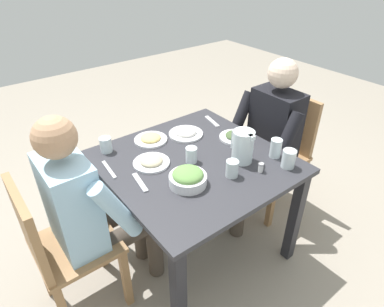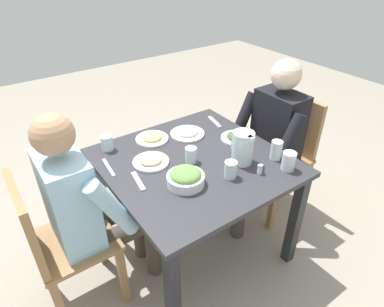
{
  "view_description": "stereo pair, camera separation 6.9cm",
  "coord_description": "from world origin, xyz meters",
  "views": [
    {
      "loc": [
        -1.24,
        0.97,
        1.77
      ],
      "look_at": [
        0.05,
        -0.02,
        0.72
      ],
      "focal_mm": 31.01,
      "sensor_mm": 36.0,
      "label": 1
    },
    {
      "loc": [
        -1.28,
        0.92,
        1.77
      ],
      "look_at": [
        0.05,
        -0.02,
        0.72
      ],
      "focal_mm": 31.01,
      "sensor_mm": 36.0,
      "label": 2
    }
  ],
  "objects": [
    {
      "name": "water_glass_near_left",
      "position": [
        -0.25,
        -0.39,
        0.77
      ],
      "size": [
        0.07,
        0.07,
        0.11
      ],
      "primitive_type": "cylinder",
      "color": "silver",
      "rests_on": "dining_table"
    },
    {
      "name": "water_glass_far_left",
      "position": [
        -0.37,
        -0.37,
        0.76
      ],
      "size": [
        0.07,
        0.07,
        0.11
      ],
      "primitive_type": "cylinder",
      "color": "silver",
      "rests_on": "dining_table"
    },
    {
      "name": "plate_dolmas",
      "position": [
        0.04,
        -0.36,
        0.73
      ],
      "size": [
        0.2,
        0.2,
        0.04
      ],
      "color": "white",
      "rests_on": "dining_table"
    },
    {
      "name": "fork_far",
      "position": [
        0.3,
        -0.39,
        0.72
      ],
      "size": [
        0.17,
        0.06,
        0.01
      ],
      "primitive_type": "cube",
      "rotation": [
        0.0,
        0.0,
        -0.21
      ],
      "color": "silver",
      "rests_on": "dining_table"
    },
    {
      "name": "salad_bowl",
      "position": [
        -0.15,
        0.16,
        0.75
      ],
      "size": [
        0.2,
        0.2,
        0.09
      ],
      "color": "white",
      "rests_on": "dining_table"
    },
    {
      "name": "ground_plane",
      "position": [
        0.0,
        0.0,
        0.0
      ],
      "size": [
        8.0,
        8.0,
        0.0
      ],
      "primitive_type": "plane",
      "color": "gray"
    },
    {
      "name": "diner_near",
      "position": [
        -0.0,
        -0.6,
        0.64
      ],
      "size": [
        0.48,
        0.53,
        1.17
      ],
      "color": "black",
      "rests_on": "ground_plane"
    },
    {
      "name": "fork_near",
      "position": [
        0.01,
        0.36,
        0.72
      ],
      "size": [
        0.17,
        0.05,
        0.01
      ],
      "primitive_type": "cube",
      "rotation": [
        0.0,
        0.0,
        -0.16
      ],
      "color": "silver",
      "rests_on": "dining_table"
    },
    {
      "name": "chair_far",
      "position": [
        0.07,
        0.81,
        0.5
      ],
      "size": [
        0.4,
        0.4,
        0.88
      ],
      "color": "#997047",
      "rests_on": "ground_plane"
    },
    {
      "name": "plate_yoghurt",
      "position": [
        0.27,
        -0.14,
        0.73
      ],
      "size": [
        0.22,
        0.22,
        0.05
      ],
      "color": "white",
      "rests_on": "dining_table"
    },
    {
      "name": "water_glass_near_right",
      "position": [
        0.0,
        0.02,
        0.76
      ],
      "size": [
        0.07,
        0.07,
        0.09
      ],
      "primitive_type": "cylinder",
      "color": "silver",
      "rests_on": "dining_table"
    },
    {
      "name": "plate_beans",
      "position": [
        0.12,
        0.22,
        0.73
      ],
      "size": [
        0.21,
        0.21,
        0.04
      ],
      "color": "white",
      "rests_on": "dining_table"
    },
    {
      "name": "salt_shaker",
      "position": [
        -0.31,
        -0.21,
        0.74
      ],
      "size": [
        0.03,
        0.03,
        0.05
      ],
      "color": "white",
      "rests_on": "dining_table"
    },
    {
      "name": "plate_fries",
      "position": [
        0.34,
        0.08,
        0.73
      ],
      "size": [
        0.21,
        0.21,
        0.04
      ],
      "color": "white",
      "rests_on": "dining_table"
    },
    {
      "name": "diner_far",
      "position": [
        0.07,
        0.6,
        0.64
      ],
      "size": [
        0.48,
        0.53,
        1.17
      ],
      "color": "#9EC6E0",
      "rests_on": "ground_plane"
    },
    {
      "name": "water_glass_by_pitcher",
      "position": [
        0.39,
        0.36,
        0.76
      ],
      "size": [
        0.07,
        0.07,
        0.09
      ],
      "primitive_type": "cylinder",
      "color": "silver",
      "rests_on": "dining_table"
    },
    {
      "name": "water_glass_center",
      "position": [
        -0.24,
        -0.06,
        0.76
      ],
      "size": [
        0.07,
        0.07,
        0.09
      ],
      "primitive_type": "cylinder",
      "color": "silver",
      "rests_on": "dining_table"
    },
    {
      "name": "chair_near",
      "position": [
        -0.0,
        -0.81,
        0.5
      ],
      "size": [
        0.4,
        0.4,
        0.88
      ],
      "color": "#997047",
      "rests_on": "ground_plane"
    },
    {
      "name": "knife_near",
      "position": [
        0.21,
        0.43,
        0.72
      ],
      "size": [
        0.19,
        0.04,
        0.01
      ],
      "primitive_type": "cube",
      "rotation": [
        0.0,
        0.0,
        -0.1
      ],
      "color": "silver",
      "rests_on": "dining_table"
    },
    {
      "name": "dining_table",
      "position": [
        0.0,
        0.0,
        0.61
      ],
      "size": [
        0.99,
        0.99,
        0.71
      ],
      "color": "#2D2D33",
      "rests_on": "ground_plane"
    },
    {
      "name": "water_pitcher",
      "position": [
        -0.17,
        -0.21,
        0.81
      ],
      "size": [
        0.16,
        0.12,
        0.19
      ],
      "color": "silver",
      "rests_on": "dining_table"
    }
  ]
}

